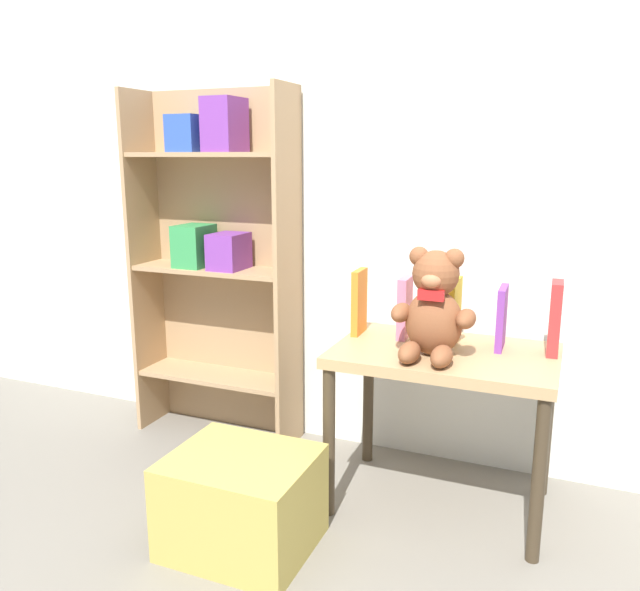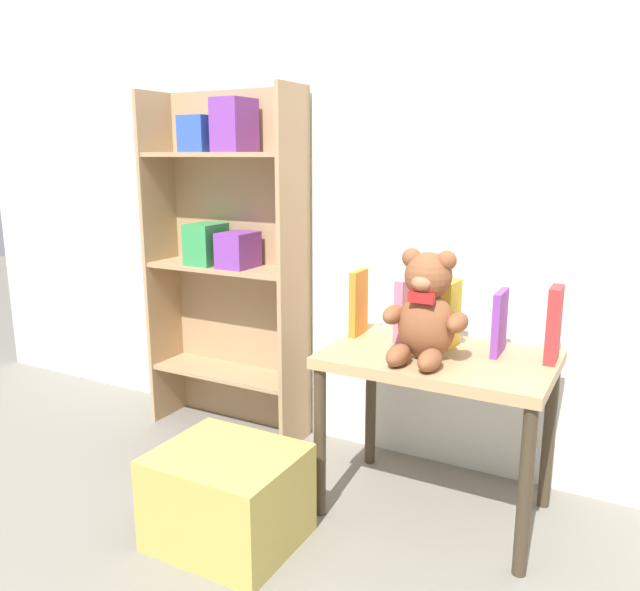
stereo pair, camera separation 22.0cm
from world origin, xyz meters
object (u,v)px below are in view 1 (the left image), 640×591
object	(u,v)px
display_table	(444,373)
book_standing_yellow	(452,310)
teddy_bear	(434,308)
book_standing_red	(555,318)
storage_bin	(242,502)
book_standing_purple	(502,318)
bookshelf_side	(218,247)
book_standing_pink	(405,308)
book_standing_orange	(359,302)

from	to	relation	value
display_table	book_standing_yellow	distance (m)	0.21
teddy_bear	book_standing_red	distance (m)	0.39
book_standing_yellow	storage_bin	bearing A→B (deg)	-128.95
teddy_bear	book_standing_purple	world-z (taller)	teddy_bear
book_standing_yellow	storage_bin	distance (m)	0.91
teddy_bear	book_standing_yellow	bearing A→B (deg)	81.34
storage_bin	book_standing_red	bearing A→B (deg)	34.26
book_standing_purple	storage_bin	world-z (taller)	book_standing_purple
bookshelf_side	display_table	xyz separation A→B (m)	(0.98, -0.23, -0.33)
book_standing_pink	book_standing_purple	world-z (taller)	book_standing_pink
teddy_bear	book_standing_yellow	distance (m)	0.18
book_standing_pink	book_standing_red	distance (m)	0.48
book_standing_red	book_standing_orange	bearing A→B (deg)	179.42
display_table	book_standing_pink	xyz separation A→B (m)	(-0.16, 0.09, 0.18)
bookshelf_side	book_standing_purple	world-z (taller)	bookshelf_side
book_standing_pink	book_standing_red	world-z (taller)	book_standing_red
teddy_bear	storage_bin	xyz separation A→B (m)	(-0.47, -0.39, -0.56)
bookshelf_side	book_standing_yellow	world-z (taller)	bookshelf_side
book_standing_red	book_standing_purple	bearing A→B (deg)	178.44
teddy_bear	book_standing_purple	bearing A→B (deg)	41.50
display_table	book_standing_orange	world-z (taller)	book_standing_orange
bookshelf_side	book_standing_red	size ratio (longest dim) A/B	6.09
bookshelf_side	book_standing_pink	size ratio (longest dim) A/B	6.72
teddy_bear	storage_bin	world-z (taller)	teddy_bear
book_standing_pink	book_standing_red	bearing A→B (deg)	-1.12
teddy_bear	book_standing_yellow	world-z (taller)	teddy_bear
book_standing_orange	book_standing_purple	world-z (taller)	book_standing_orange
bookshelf_side	book_standing_pink	world-z (taller)	bookshelf_side
display_table	book_standing_red	xyz separation A→B (m)	(0.32, 0.09, 0.19)
bookshelf_side	storage_bin	xyz separation A→B (m)	(0.49, -0.69, -0.65)
book_standing_pink	storage_bin	distance (m)	0.82
bookshelf_side	book_standing_pink	bearing A→B (deg)	-9.62
storage_bin	book_standing_orange	bearing A→B (deg)	72.03
display_table	teddy_bear	world-z (taller)	teddy_bear
book_standing_purple	book_standing_red	distance (m)	0.16
display_table	book_standing_yellow	bearing A→B (deg)	90.00
book_standing_yellow	teddy_bear	bearing A→B (deg)	-96.26
book_standing_purple	storage_bin	bearing A→B (deg)	-141.27
book_standing_purple	book_standing_yellow	bearing A→B (deg)	175.50
bookshelf_side	storage_bin	world-z (taller)	bookshelf_side
book_standing_yellow	book_standing_red	xyz separation A→B (m)	(0.32, -0.01, 0.01)
teddy_bear	book_standing_pink	size ratio (longest dim) A/B	1.62
book_standing_orange	display_table	bearing A→B (deg)	-15.65
display_table	book_standing_pink	distance (m)	0.26
bookshelf_side	book_standing_purple	distance (m)	1.16
teddy_bear	book_standing_pink	world-z (taller)	teddy_bear
display_table	book_standing_red	bearing A→B (deg)	16.29
book_standing_yellow	storage_bin	xyz separation A→B (m)	(-0.50, -0.57, -0.51)
book_standing_pink	book_standing_orange	bearing A→B (deg)	-177.84
book_standing_yellow	bookshelf_side	bearing A→B (deg)	174.98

